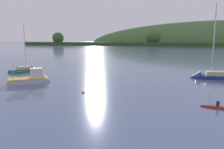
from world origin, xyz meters
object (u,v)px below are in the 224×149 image
Objects in this scene: mooring_buoy_midchannel at (83,93)px; mooring_buoy_off_fishing_boat at (90,59)px; sailboat_midwater_white at (210,77)px; sailboat_outer_reach at (27,71)px; canoe_with_paddler at (218,107)px; fishing_boat_moored at (33,80)px.

mooring_buoy_off_fishing_boat reaches higher than mooring_buoy_midchannel.
sailboat_midwater_white reaches higher than mooring_buoy_off_fishing_boat.
sailboat_outer_reach is 31.39m from mooring_buoy_off_fishing_boat.
canoe_with_paddler is at bearing -46.98° from mooring_buoy_off_fishing_boat.
sailboat_midwater_white is 27.32× the size of mooring_buoy_midchannel.
mooring_buoy_off_fishing_boat is (-39.79, 42.64, -0.10)m from canoe_with_paddler.
sailboat_midwater_white is 19.65× the size of mooring_buoy_off_fishing_boat.
fishing_boat_moored is at bearing -72.22° from mooring_buoy_off_fishing_boat.
canoe_with_paddler is (26.77, -2.03, -0.40)m from fishing_boat_moored.
sailboat_outer_reach reaches higher than fishing_boat_moored.
sailboat_midwater_white is 45.93m from mooring_buoy_off_fishing_boat.
sailboat_outer_reach is (-36.77, -7.00, -0.06)m from sailboat_midwater_white.
mooring_buoy_off_fishing_boat is at bearing 22.78° from sailboat_outer_reach.
canoe_with_paddler is 4.77× the size of mooring_buoy_off_fishing_boat.
sailboat_outer_reach is 20.87× the size of mooring_buoy_midchannel.
mooring_buoy_off_fishing_boat is at bearing 119.14° from mooring_buoy_midchannel.
fishing_boat_moored is at bearing 20.27° from sailboat_midwater_white.
sailboat_outer_reach is 24.51m from mooring_buoy_midchannel.
fishing_boat_moored is 42.65m from mooring_buoy_off_fishing_boat.
mooring_buoy_midchannel is (10.83, -2.17, -0.50)m from fishing_boat_moored.
mooring_buoy_off_fishing_boat is at bearing 131.52° from canoe_with_paddler.
sailboat_outer_reach reaches higher than mooring_buoy_midchannel.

